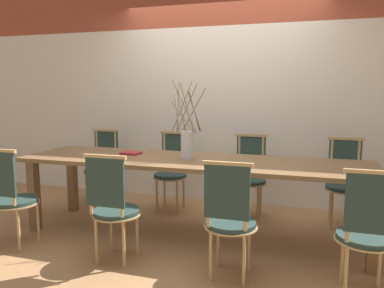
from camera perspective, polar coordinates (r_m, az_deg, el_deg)
name	(u,v)px	position (r m, az deg, el deg)	size (l,w,h in m)	color
ground_plane	(192,235)	(3.85, 0.00, -13.73)	(16.00, 16.00, 0.00)	#9E7047
wall_rear	(221,77)	(4.80, 4.47, 10.15)	(12.00, 0.06, 3.20)	beige
dining_table	(192,168)	(3.65, 0.00, -3.65)	(3.39, 0.87, 0.77)	brown
chair_near_leftend	(11,195)	(3.79, -25.85, -7.04)	(0.41, 0.41, 0.94)	#233833
chair_near_left	(113,205)	(3.20, -11.91, -9.14)	(0.41, 0.41, 0.94)	#233833
chair_near_center	(230,217)	(2.88, 5.75, -11.00)	(0.41, 0.41, 0.94)	#233833
chair_near_right	(367,231)	(2.86, 25.14, -11.86)	(0.41, 0.41, 0.94)	#233833
chair_far_leftend	(102,164)	(4.93, -13.52, -3.03)	(0.41, 0.41, 0.94)	#233833
chair_far_left	(172,169)	(4.53, -3.10, -3.79)	(0.41, 0.41, 0.94)	#233833
chair_far_center	(249,174)	(4.31, 8.70, -4.51)	(0.41, 0.41, 0.94)	#233833
chair_far_right	(345,180)	(4.29, 22.26, -5.10)	(0.41, 0.41, 0.94)	#233833
vase_centerpiece	(187,142)	(3.64, -0.80, 0.27)	(0.32, 0.31, 0.77)	silver
book_stack	(131,153)	(3.97, -9.26, -1.37)	(0.21, 0.17, 0.02)	maroon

